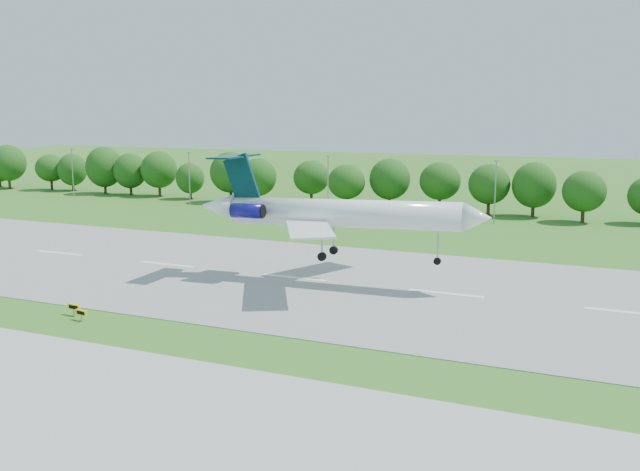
{
  "coord_description": "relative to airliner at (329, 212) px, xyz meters",
  "views": [
    {
      "loc": [
        39.82,
        -55.88,
        21.3
      ],
      "look_at": [
        6.77,
        18.0,
        7.23
      ],
      "focal_mm": 40.0,
      "sensor_mm": 36.0,
      "label": 1
    }
  ],
  "objects": [
    {
      "name": "ground",
      "position": [
        -4.9,
        -24.88,
        -9.02
      ],
      "size": [
        600.0,
        600.0,
        0.0
      ],
      "primitive_type": "plane",
      "color": "#32641A",
      "rests_on": "ground"
    },
    {
      "name": "runway",
      "position": [
        -4.9,
        0.12,
        -8.98
      ],
      "size": [
        400.0,
        45.0,
        0.08
      ],
      "primitive_type": "cube",
      "color": "gray",
      "rests_on": "ground"
    },
    {
      "name": "taxiway",
      "position": [
        -4.9,
        -42.88,
        -8.98
      ],
      "size": [
        400.0,
        23.0,
        0.08
      ],
      "primitive_type": "cube",
      "color": "#ADADA8",
      "rests_on": "ground"
    },
    {
      "name": "tree_line",
      "position": [
        -4.9,
        67.12,
        -2.84
      ],
      "size": [
        288.4,
        8.4,
        10.4
      ],
      "color": "#382314",
      "rests_on": "ground"
    },
    {
      "name": "light_poles",
      "position": [
        -7.4,
        57.12,
        -2.69
      ],
      "size": [
        175.9,
        0.25,
        12.19
      ],
      "color": "gray",
      "rests_on": "ground"
    },
    {
      "name": "airliner",
      "position": [
        0.0,
        0.0,
        0.0
      ],
      "size": [
        37.86,
        27.57,
        12.95
      ],
      "rotation": [
        0.0,
        -0.02,
        0.07
      ],
      "color": "white",
      "rests_on": "ground"
    },
    {
      "name": "taxi_sign_left",
      "position": [
        -16.67,
        -25.95,
        -8.2
      ],
      "size": [
        1.6,
        0.44,
        1.12
      ],
      "rotation": [
        0.0,
        0.0,
        -0.17
      ],
      "color": "gray",
      "rests_on": "ground"
    },
    {
      "name": "taxi_sign_centre",
      "position": [
        -18.71,
        -24.8,
        -8.12
      ],
      "size": [
        1.75,
        0.4,
        1.23
      ],
      "rotation": [
        0.0,
        0.0,
        -0.11
      ],
      "color": "gray",
      "rests_on": "ground"
    },
    {
      "name": "service_vehicle_a",
      "position": [
        -43.66,
        52.75,
        -8.42
      ],
      "size": [
        3.89,
        2.31,
        1.21
      ],
      "primitive_type": "imported",
      "rotation": [
        0.0,
        0.0,
        1.27
      ],
      "color": "white",
      "rests_on": "ground"
    },
    {
      "name": "service_vehicle_b",
      "position": [
        -45.5,
        49.59,
        -8.45
      ],
      "size": [
        3.43,
        1.44,
        1.16
      ],
      "primitive_type": "imported",
      "rotation": [
        0.0,
        0.0,
        1.55
      ],
      "color": "white",
      "rests_on": "ground"
    }
  ]
}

